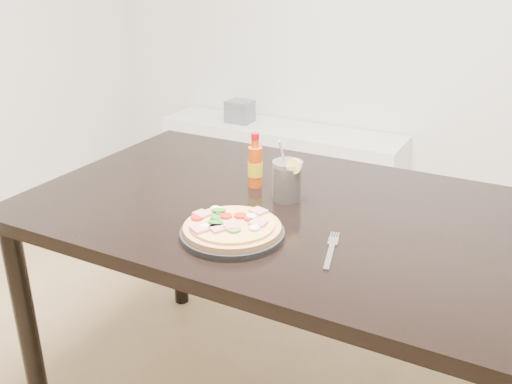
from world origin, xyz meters
The scene contains 8 objects.
dining_table centered at (-0.10, 0.59, 0.67)m, with size 1.40×0.90×0.75m.
plate centered at (-0.11, 0.36, 0.76)m, with size 0.26×0.26×0.02m, color black.
pizza centered at (-0.11, 0.36, 0.78)m, with size 0.24×0.24×0.03m.
hot_sauce_bottle centered at (-0.22, 0.68, 0.82)m, with size 0.04×0.04×0.17m.
cola_cup centered at (-0.09, 0.64, 0.80)m, with size 0.09×0.09×0.18m.
fork centered at (0.14, 0.41, 0.75)m, with size 0.06×0.19×0.00m.
media_console centered at (-0.80, 2.07, 0.25)m, with size 1.40×0.34×0.50m, color white.
cd_stack centered at (-1.05, 2.05, 0.56)m, with size 0.14×0.12×0.13m.
Camera 1 is at (0.54, -0.73, 1.40)m, focal length 40.00 mm.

